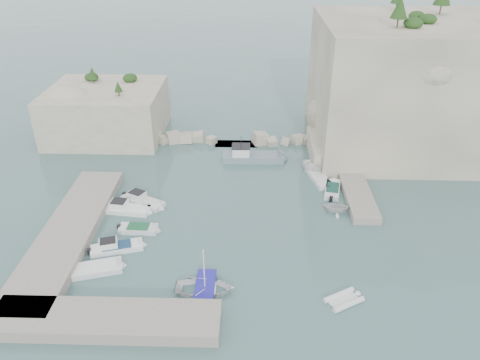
{
  "coord_description": "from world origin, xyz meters",
  "views": [
    {
      "loc": [
        1.3,
        -38.86,
        28.04
      ],
      "look_at": [
        0.0,
        6.0,
        3.0
      ],
      "focal_mm": 35.0,
      "sensor_mm": 36.0,
      "label": 1
    }
  ],
  "objects_px": {
    "tender_east_c": "(319,180)",
    "work_boat": "(253,160)",
    "motorboat_a": "(143,203)",
    "rowboat": "(205,292)",
    "motorboat_e": "(98,271)",
    "motorboat_b": "(127,211)",
    "tender_east_a": "(335,212)",
    "motorboat_c": "(139,231)",
    "inflatable_dinghy": "(343,301)",
    "motorboat_d": "(117,250)",
    "tender_east_b": "(332,192)",
    "tender_east_d": "(322,172)"
  },
  "relations": [
    {
      "from": "motorboat_b",
      "to": "work_boat",
      "type": "height_order",
      "value": "work_boat"
    },
    {
      "from": "tender_east_a",
      "to": "rowboat",
      "type": "bearing_deg",
      "value": 141.74
    },
    {
      "from": "tender_east_c",
      "to": "tender_east_d",
      "type": "bearing_deg",
      "value": -29.36
    },
    {
      "from": "tender_east_c",
      "to": "work_boat",
      "type": "relative_size",
      "value": 0.64
    },
    {
      "from": "motorboat_a",
      "to": "motorboat_c",
      "type": "distance_m",
      "value": 5.39
    },
    {
      "from": "motorboat_d",
      "to": "inflatable_dinghy",
      "type": "height_order",
      "value": "motorboat_d"
    },
    {
      "from": "motorboat_a",
      "to": "rowboat",
      "type": "distance_m",
      "value": 16.39
    },
    {
      "from": "motorboat_c",
      "to": "tender_east_a",
      "type": "relative_size",
      "value": 1.4
    },
    {
      "from": "inflatable_dinghy",
      "to": "motorboat_a",
      "type": "bearing_deg",
      "value": 113.53
    },
    {
      "from": "motorboat_c",
      "to": "tender_east_c",
      "type": "relative_size",
      "value": 0.76
    },
    {
      "from": "motorboat_c",
      "to": "inflatable_dinghy",
      "type": "height_order",
      "value": "motorboat_c"
    },
    {
      "from": "motorboat_a",
      "to": "motorboat_b",
      "type": "relative_size",
      "value": 1.02
    },
    {
      "from": "tender_east_a",
      "to": "tender_east_b",
      "type": "bearing_deg",
      "value": 3.29
    },
    {
      "from": "motorboat_d",
      "to": "tender_east_a",
      "type": "xyz_separation_m",
      "value": [
        22.21,
        7.47,
        0.0
      ]
    },
    {
      "from": "tender_east_c",
      "to": "motorboat_c",
      "type": "bearing_deg",
      "value": 105.34
    },
    {
      "from": "inflatable_dinghy",
      "to": "work_boat",
      "type": "relative_size",
      "value": 0.38
    },
    {
      "from": "motorboat_b",
      "to": "tender_east_c",
      "type": "distance_m",
      "value": 23.3
    },
    {
      "from": "motorboat_c",
      "to": "tender_east_c",
      "type": "height_order",
      "value": "same"
    },
    {
      "from": "rowboat",
      "to": "inflatable_dinghy",
      "type": "distance_m",
      "value": 11.77
    },
    {
      "from": "tender_east_d",
      "to": "tender_east_b",
      "type": "bearing_deg",
      "value": -176.39
    },
    {
      "from": "motorboat_a",
      "to": "tender_east_d",
      "type": "height_order",
      "value": "tender_east_d"
    },
    {
      "from": "motorboat_b",
      "to": "tender_east_c",
      "type": "bearing_deg",
      "value": 26.28
    },
    {
      "from": "tender_east_a",
      "to": "tender_east_d",
      "type": "height_order",
      "value": "tender_east_d"
    },
    {
      "from": "tender_east_d",
      "to": "work_boat",
      "type": "xyz_separation_m",
      "value": [
        -8.76,
        3.1,
        0.0
      ]
    },
    {
      "from": "motorboat_a",
      "to": "tender_east_d",
      "type": "xyz_separation_m",
      "value": [
        21.13,
        8.13,
        0.0
      ]
    },
    {
      "from": "motorboat_a",
      "to": "tender_east_c",
      "type": "bearing_deg",
      "value": 44.27
    },
    {
      "from": "inflatable_dinghy",
      "to": "work_boat",
      "type": "distance_m",
      "value": 27.28
    },
    {
      "from": "motorboat_e",
      "to": "work_boat",
      "type": "height_order",
      "value": "work_boat"
    },
    {
      "from": "tender_east_b",
      "to": "tender_east_c",
      "type": "height_order",
      "value": "same"
    },
    {
      "from": "motorboat_d",
      "to": "motorboat_e",
      "type": "relative_size",
      "value": 1.13
    },
    {
      "from": "motorboat_b",
      "to": "inflatable_dinghy",
      "type": "relative_size",
      "value": 1.68
    },
    {
      "from": "inflatable_dinghy",
      "to": "motorboat_b",
      "type": "bearing_deg",
      "value": 118.64
    },
    {
      "from": "motorboat_b",
      "to": "motorboat_e",
      "type": "distance_m",
      "value": 9.95
    },
    {
      "from": "work_boat",
      "to": "inflatable_dinghy",
      "type": "bearing_deg",
      "value": -74.42
    },
    {
      "from": "inflatable_dinghy",
      "to": "motorboat_e",
      "type": "bearing_deg",
      "value": 141.62
    },
    {
      "from": "motorboat_a",
      "to": "tender_east_d",
      "type": "bearing_deg",
      "value": 49.18
    },
    {
      "from": "motorboat_d",
      "to": "rowboat",
      "type": "distance_m",
      "value": 10.63
    },
    {
      "from": "motorboat_b",
      "to": "tender_east_a",
      "type": "relative_size",
      "value": 1.84
    },
    {
      "from": "motorboat_d",
      "to": "tender_east_a",
      "type": "bearing_deg",
      "value": 1.84
    },
    {
      "from": "motorboat_c",
      "to": "work_boat",
      "type": "relative_size",
      "value": 0.49
    },
    {
      "from": "motorboat_a",
      "to": "work_boat",
      "type": "height_order",
      "value": "work_boat"
    },
    {
      "from": "motorboat_c",
      "to": "tender_east_a",
      "type": "distance_m",
      "value": 21.24
    },
    {
      "from": "rowboat",
      "to": "motorboat_d",
      "type": "bearing_deg",
      "value": 58.79
    },
    {
      "from": "tender_east_c",
      "to": "work_boat",
      "type": "xyz_separation_m",
      "value": [
        -8.17,
        5.28,
        0.0
      ]
    },
    {
      "from": "motorboat_a",
      "to": "motorboat_c",
      "type": "height_order",
      "value": "motorboat_a"
    },
    {
      "from": "motorboat_c",
      "to": "tender_east_a",
      "type": "height_order",
      "value": "tender_east_a"
    },
    {
      "from": "motorboat_e",
      "to": "rowboat",
      "type": "distance_m",
      "value": 10.35
    },
    {
      "from": "motorboat_d",
      "to": "rowboat",
      "type": "relative_size",
      "value": 1.06
    },
    {
      "from": "rowboat",
      "to": "motorboat_a",
      "type": "bearing_deg",
      "value": 30.81
    },
    {
      "from": "tender_east_a",
      "to": "tender_east_c",
      "type": "distance_m",
      "value": 7.1
    }
  ]
}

